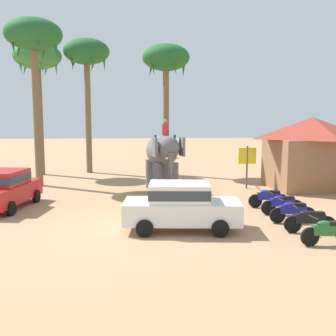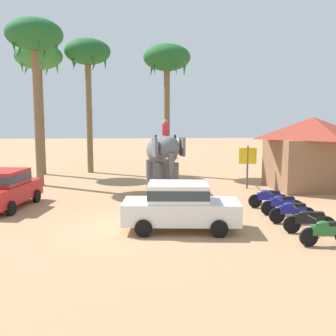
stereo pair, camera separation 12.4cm
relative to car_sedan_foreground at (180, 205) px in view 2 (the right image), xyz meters
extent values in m
plane|color=tan|center=(-1.05, 0.28, -0.93)|extent=(120.00, 120.00, 0.00)
cube|color=white|center=(0.04, 0.00, -0.25)|extent=(4.23, 2.03, 0.76)
cube|color=white|center=(-0.06, 0.01, 0.45)|extent=(2.22, 1.73, 0.64)
cube|color=#2D3842|center=(-0.06, 0.01, 0.45)|extent=(2.24, 1.75, 0.35)
cylinder|color=black|center=(1.37, 0.74, -0.63)|extent=(0.61, 0.23, 0.60)
cylinder|color=black|center=(1.23, -0.95, -0.63)|extent=(0.61, 0.23, 0.60)
cylinder|color=black|center=(-1.16, 0.95, -0.63)|extent=(0.61, 0.23, 0.60)
cylinder|color=black|center=(-1.30, -0.75, -0.63)|extent=(0.61, 0.23, 0.60)
cube|color=red|center=(-7.38, 3.92, -0.25)|extent=(2.29, 4.31, 0.76)
cube|color=red|center=(-7.40, 3.83, 0.45)|extent=(1.86, 2.31, 0.64)
cube|color=#2D3842|center=(-7.40, 3.83, 0.45)|extent=(1.88, 2.33, 0.35)
cylinder|color=black|center=(-8.03, 5.31, -0.63)|extent=(0.27, 0.62, 0.60)
cylinder|color=black|center=(-6.35, 5.05, -0.63)|extent=(0.27, 0.62, 0.60)
cylinder|color=black|center=(-6.73, 2.54, -0.63)|extent=(0.27, 0.62, 0.60)
ellipsoid|color=slate|center=(-0.28, 7.85, 1.22)|extent=(2.14, 3.34, 1.70)
cylinder|color=slate|center=(0.32, 7.01, -0.13)|extent=(0.52, 0.52, 1.60)
cylinder|color=slate|center=(-0.55, 6.85, -0.13)|extent=(0.52, 0.52, 1.60)
cylinder|color=slate|center=(-0.02, 8.84, -0.13)|extent=(0.52, 0.52, 1.60)
cylinder|color=slate|center=(-0.89, 8.68, -0.13)|extent=(0.52, 0.52, 1.60)
ellipsoid|color=slate|center=(0.01, 6.25, 1.52)|extent=(1.26, 1.18, 1.20)
cube|color=slate|center=(0.70, 6.48, 1.57)|extent=(0.26, 0.81, 0.96)
cube|color=slate|center=(-0.72, 6.21, 1.57)|extent=(0.26, 0.81, 0.96)
cone|color=slate|center=(0.09, 5.80, 0.52)|extent=(0.42, 0.42, 1.60)
cone|color=beige|center=(0.34, 5.90, 1.02)|extent=(0.22, 0.57, 0.21)
cone|color=beige|center=(-0.17, 5.81, 1.02)|extent=(0.22, 0.57, 0.21)
cube|color=red|center=(-0.13, 7.01, 2.42)|extent=(0.38, 0.30, 0.60)
sphere|color=#A87A56|center=(-0.13, 7.01, 2.84)|extent=(0.22, 0.22, 0.22)
cylinder|color=#333338|center=(0.38, 7.10, 1.87)|extent=(0.12, 0.12, 0.55)
cylinder|color=#333338|center=(-0.64, 6.91, 1.87)|extent=(0.12, 0.12, 0.55)
cylinder|color=black|center=(3.85, -2.06, -0.63)|extent=(0.61, 0.15, 0.60)
cube|color=#23662D|center=(4.45, -2.00, -0.41)|extent=(1.03, 0.29, 0.32)
ellipsoid|color=#23662D|center=(4.30, -2.02, -0.23)|extent=(0.46, 0.28, 0.20)
cube|color=black|center=(4.70, -1.98, -0.23)|extent=(0.46, 0.26, 0.12)
cylinder|color=black|center=(3.94, -2.05, -0.01)|extent=(0.09, 0.55, 0.04)
cylinder|color=black|center=(3.85, -0.62, -0.63)|extent=(0.61, 0.15, 0.60)
cylinder|color=black|center=(5.05, -0.73, -0.63)|extent=(0.61, 0.15, 0.60)
cube|color=black|center=(4.45, -0.68, -0.41)|extent=(1.03, 0.29, 0.32)
ellipsoid|color=black|center=(4.30, -0.66, -0.23)|extent=(0.46, 0.28, 0.20)
cube|color=black|center=(4.70, -0.70, -0.23)|extent=(0.46, 0.26, 0.12)
cylinder|color=black|center=(3.94, -0.63, -0.01)|extent=(0.09, 0.55, 0.04)
cylinder|color=black|center=(3.75, 0.65, -0.63)|extent=(0.60, 0.12, 0.60)
cylinder|color=black|center=(4.95, 0.69, -0.63)|extent=(0.60, 0.12, 0.60)
cube|color=navy|center=(4.35, 0.67, -0.41)|extent=(1.03, 0.23, 0.32)
ellipsoid|color=navy|center=(4.20, 0.66, -0.23)|extent=(0.45, 0.25, 0.20)
cube|color=black|center=(4.60, 0.68, -0.23)|extent=(0.45, 0.23, 0.12)
cylinder|color=black|center=(3.84, 0.65, -0.01)|extent=(0.06, 0.55, 0.04)
cylinder|color=black|center=(3.82, 1.94, -0.63)|extent=(0.60, 0.12, 0.60)
cylinder|color=black|center=(5.02, 1.98, -0.63)|extent=(0.60, 0.12, 0.60)
cube|color=navy|center=(4.42, 1.96, -0.41)|extent=(1.03, 0.23, 0.32)
ellipsoid|color=navy|center=(4.27, 1.95, -0.23)|extent=(0.45, 0.25, 0.20)
cube|color=black|center=(4.67, 1.97, -0.23)|extent=(0.45, 0.23, 0.12)
cylinder|color=black|center=(3.91, 1.94, -0.01)|extent=(0.06, 0.55, 0.04)
cylinder|color=black|center=(3.65, 3.26, -0.63)|extent=(0.60, 0.12, 0.60)
cylinder|color=black|center=(4.85, 3.22, -0.63)|extent=(0.60, 0.12, 0.60)
cube|color=navy|center=(4.25, 3.24, -0.41)|extent=(1.03, 0.24, 0.32)
ellipsoid|color=navy|center=(4.10, 3.24, -0.23)|extent=(0.45, 0.26, 0.20)
cube|color=black|center=(4.50, 3.23, -0.23)|extent=(0.45, 0.24, 0.12)
cylinder|color=black|center=(3.74, 3.26, -0.01)|extent=(0.06, 0.55, 0.04)
cylinder|color=brown|center=(-7.37, 9.77, 3.28)|extent=(0.42, 0.42, 8.42)
ellipsoid|color=#1E5B28|center=(-7.37, 9.77, 7.70)|extent=(3.20, 3.20, 1.80)
cone|color=#1E5B28|center=(-6.17, 9.77, 7.20)|extent=(0.40, 0.92, 1.64)
cone|color=#1E5B28|center=(-7.00, 10.91, 7.20)|extent=(0.91, 0.57, 1.67)
cone|color=#1E5B28|center=(-8.34, 10.48, 7.20)|extent=(0.73, 0.83, 1.69)
cone|color=#1E5B28|center=(-8.34, 9.07, 7.20)|extent=(0.73, 0.83, 1.69)
cone|color=#1E5B28|center=(-7.00, 8.63, 7.20)|extent=(0.91, 0.57, 1.67)
cylinder|color=brown|center=(0.34, 13.76, 2.97)|extent=(0.41, 0.41, 7.79)
ellipsoid|color=#1E5B28|center=(0.34, 13.76, 7.07)|extent=(3.20, 3.20, 1.80)
cone|color=#1E5B28|center=(1.54, 13.76, 6.57)|extent=(0.40, 0.92, 1.64)
cone|color=#1E5B28|center=(0.71, 14.90, 6.57)|extent=(0.91, 0.57, 1.67)
cone|color=#1E5B28|center=(-0.63, 14.47, 6.57)|extent=(0.73, 0.83, 1.69)
cone|color=#1E5B28|center=(-0.63, 13.06, 6.57)|extent=(0.73, 0.83, 1.69)
cone|color=#1E5B28|center=(0.71, 12.62, 6.57)|extent=(0.91, 0.57, 1.67)
cylinder|color=brown|center=(-8.34, 14.37, 3.02)|extent=(0.41, 0.41, 7.89)
ellipsoid|color=#337A38|center=(-8.34, 14.37, 7.17)|extent=(3.20, 3.20, 1.80)
cone|color=#337A38|center=(-7.14, 14.37, 6.67)|extent=(0.40, 0.92, 1.64)
cone|color=#337A38|center=(-7.97, 15.52, 6.67)|extent=(0.91, 0.57, 1.67)
cone|color=#337A38|center=(-9.31, 15.08, 6.67)|extent=(0.73, 0.83, 1.69)
cone|color=#337A38|center=(-9.31, 13.67, 6.67)|extent=(0.73, 0.83, 1.69)
cone|color=#337A38|center=(-7.97, 13.23, 6.67)|extent=(0.91, 0.57, 1.67)
cylinder|color=brown|center=(-5.14, 15.12, 3.24)|extent=(0.42, 0.42, 8.34)
ellipsoid|color=#1E5B28|center=(-5.14, 15.12, 7.62)|extent=(3.20, 3.20, 1.80)
cone|color=#1E5B28|center=(-3.94, 15.12, 7.12)|extent=(0.40, 0.92, 1.64)
cone|color=#1E5B28|center=(-4.76, 16.27, 7.12)|extent=(0.91, 0.57, 1.67)
cone|color=#1E5B28|center=(-6.11, 15.83, 7.12)|extent=(0.73, 0.83, 1.69)
cone|color=#1E5B28|center=(-6.11, 14.42, 7.12)|extent=(0.73, 0.83, 1.69)
cone|color=#1E5B28|center=(-4.76, 13.98, 7.12)|extent=(0.91, 0.57, 1.67)
cube|color=#8C6647|center=(8.13, 7.84, 0.47)|extent=(4.65, 3.91, 2.80)
pyramid|color=#9E3828|center=(8.13, 7.84, 2.47)|extent=(5.30, 4.56, 1.20)
cylinder|color=#4C4C51|center=(4.53, 8.00, 0.27)|extent=(0.10, 0.10, 2.40)
cube|color=yellow|center=(4.53, 8.00, 0.92)|extent=(1.00, 0.08, 0.90)
camera|label=1|loc=(-1.40, -13.76, 3.11)|focal=42.50mm
camera|label=2|loc=(-1.28, -13.76, 3.11)|focal=42.50mm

